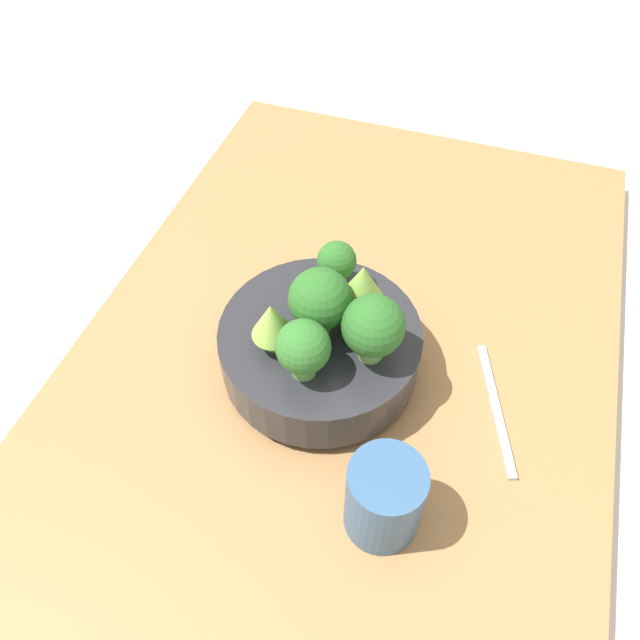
% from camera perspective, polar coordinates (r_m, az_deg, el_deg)
% --- Properties ---
extents(ground_plane, '(6.00, 6.00, 0.00)m').
position_cam_1_polar(ground_plane, '(0.79, 0.54, -8.73)').
color(ground_plane, silver).
extents(table, '(1.14, 0.66, 0.04)m').
position_cam_1_polar(table, '(0.77, 0.55, -7.89)').
color(table, '#9E7042').
rests_on(table, ground_plane).
extents(bowl, '(0.24, 0.24, 0.07)m').
position_cam_1_polar(bowl, '(0.74, 0.00, -2.56)').
color(bowl, '#28282D').
rests_on(bowl, table).
extents(broccoli_floret_right, '(0.05, 0.05, 0.07)m').
position_cam_1_polar(broccoli_floret_right, '(0.73, 1.53, 5.21)').
color(broccoli_floret_right, '#609347').
rests_on(broccoli_floret_right, bowl).
extents(broccoli_floret_front, '(0.07, 0.07, 0.09)m').
position_cam_1_polar(broccoli_floret_front, '(0.65, 4.88, -0.66)').
color(broccoli_floret_front, '#7AB256').
rests_on(broccoli_floret_front, bowl).
extents(broccoli_floret_center, '(0.07, 0.07, 0.09)m').
position_cam_1_polar(broccoli_floret_center, '(0.67, 0.00, 1.84)').
color(broccoli_floret_center, '#7AB256').
rests_on(broccoli_floret_center, bowl).
extents(romanesco_piece_far, '(0.05, 0.05, 0.07)m').
position_cam_1_polar(romanesco_piece_far, '(0.67, -4.53, -0.35)').
color(romanesco_piece_far, '#609347').
rests_on(romanesco_piece_far, bowl).
extents(broccoli_floret_left, '(0.06, 0.06, 0.07)m').
position_cam_1_polar(broccoli_floret_left, '(0.64, -1.55, -2.59)').
color(broccoli_floret_left, '#6BA34C').
rests_on(broccoli_floret_left, bowl).
extents(romanesco_piece_near, '(0.06, 0.06, 0.08)m').
position_cam_1_polar(romanesco_piece_near, '(0.69, 3.88, 2.87)').
color(romanesco_piece_near, '#609347').
rests_on(romanesco_piece_near, bowl).
extents(cup, '(0.08, 0.08, 0.10)m').
position_cam_1_polar(cup, '(0.64, 5.88, -15.94)').
color(cup, '#33567F').
rests_on(cup, table).
extents(fork, '(0.17, 0.07, 0.01)m').
position_cam_1_polar(fork, '(0.77, 15.77, -7.76)').
color(fork, '#B2B2B7').
rests_on(fork, table).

